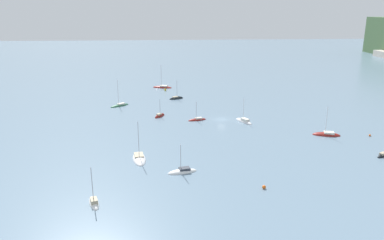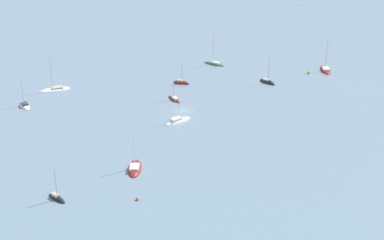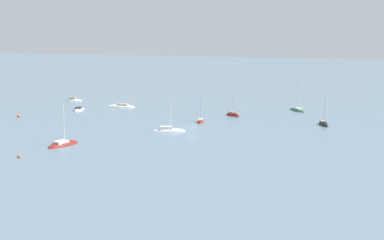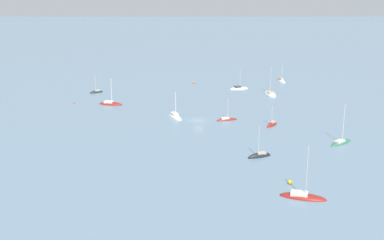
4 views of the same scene
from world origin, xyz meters
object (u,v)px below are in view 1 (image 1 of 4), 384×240
at_px(sailboat_0, 327,135).
at_px(sailboat_9, 197,120).
at_px(sailboat_3, 120,106).
at_px(sailboat_2, 139,159).
at_px(sailboat_10, 160,116).
at_px(sailboat_4, 244,121).
at_px(sailboat_1, 176,99).
at_px(mooring_buoy_1, 370,135).
at_px(sailboat_7, 182,172).
at_px(mooring_buoy_2, 165,90).
at_px(mooring_buoy_0, 264,187).
at_px(sailboat_6, 163,87).
at_px(sailboat_5, 383,156).
at_px(sailboat_8, 94,203).

relative_size(sailboat_0, sailboat_9, 1.34).
bearing_deg(sailboat_9, sailboat_3, -52.21).
bearing_deg(sailboat_3, sailboat_2, 61.50).
distance_m(sailboat_0, sailboat_10, 50.31).
distance_m(sailboat_4, sailboat_9, 14.26).
xyz_separation_m(sailboat_1, mooring_buoy_1, (47.02, 50.53, 0.21)).
distance_m(sailboat_7, sailboat_10, 42.90).
relative_size(sailboat_2, mooring_buoy_2, 11.42).
height_order(sailboat_4, mooring_buoy_1, sailboat_4).
distance_m(sailboat_0, mooring_buoy_2, 74.41).
distance_m(sailboat_7, mooring_buoy_1, 55.11).
bearing_deg(mooring_buoy_0, sailboat_6, -168.67).
xyz_separation_m(sailboat_2, sailboat_9, (-29.69, 16.05, 0.01)).
distance_m(sailboat_9, mooring_buoy_1, 48.75).
bearing_deg(mooring_buoy_2, mooring_buoy_1, 41.29).
xyz_separation_m(sailboat_5, sailboat_7, (5.44, -47.28, -0.01)).
xyz_separation_m(sailboat_9, sailboat_10, (-4.94, -11.56, -0.01)).
relative_size(sailboat_4, sailboat_7, 1.14).
height_order(sailboat_5, mooring_buoy_0, sailboat_5).
height_order(sailboat_5, mooring_buoy_1, sailboat_5).
height_order(sailboat_0, sailboat_8, sailboat_0).
xyz_separation_m(sailboat_7, sailboat_10, (-42.61, -5.03, -0.01)).
relative_size(sailboat_4, sailboat_9, 1.22).
relative_size(sailboat_4, sailboat_6, 0.75).
height_order(sailboat_5, sailboat_9, sailboat_5).
distance_m(sailboat_5, sailboat_7, 47.59).
distance_m(sailboat_5, mooring_buoy_2, 91.04).
xyz_separation_m(sailboat_6, sailboat_7, (87.56, 4.09, -0.01)).
xyz_separation_m(sailboat_2, sailboat_6, (-79.59, 5.43, 0.02)).
bearing_deg(sailboat_10, sailboat_9, -78.34).
xyz_separation_m(sailboat_5, sailboat_8, (17.37, -63.59, 0.04)).
height_order(sailboat_0, mooring_buoy_1, sailboat_0).
bearing_deg(mooring_buoy_2, sailboat_3, -33.83).
xyz_separation_m(sailboat_6, mooring_buoy_0, (96.17, 19.27, 0.26)).
relative_size(sailboat_6, mooring_buoy_2, 12.34).
relative_size(sailboat_1, sailboat_8, 1.07).
relative_size(sailboat_7, sailboat_9, 1.06).
bearing_deg(sailboat_1, sailboat_8, -125.43).
xyz_separation_m(sailboat_4, mooring_buoy_0, (43.49, -5.33, 0.25)).
height_order(sailboat_2, sailboat_6, sailboat_6).
bearing_deg(sailboat_5, sailboat_2, 146.20).
distance_m(sailboat_0, sailboat_4, 24.28).
height_order(sailboat_1, mooring_buoy_1, sailboat_1).
xyz_separation_m(sailboat_4, sailboat_6, (-52.68, -24.60, -0.02)).
distance_m(sailboat_0, sailboat_7, 45.40).
relative_size(mooring_buoy_0, mooring_buoy_2, 0.82).
xyz_separation_m(sailboat_5, sailboat_9, (-32.22, -40.75, -0.01)).
relative_size(sailboat_5, mooring_buoy_2, 8.09).
height_order(sailboat_8, mooring_buoy_0, sailboat_8).
xyz_separation_m(sailboat_4, sailboat_5, (29.44, 26.76, -0.01)).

